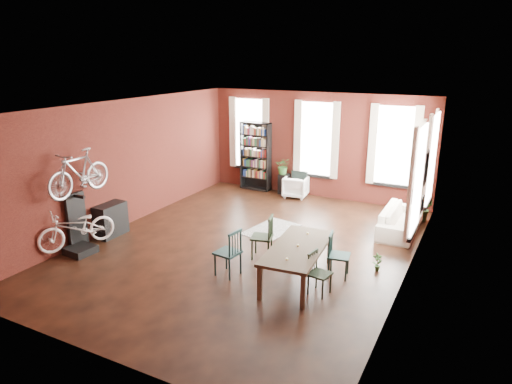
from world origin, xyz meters
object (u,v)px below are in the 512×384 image
Objects in this scene: dining_chair_a at (228,252)px; dining_chair_b at (262,237)px; white_armchair at (296,186)px; dining_chair_d at (339,256)px; plant_stand at (284,184)px; bicycle_floor at (75,210)px; console_table at (111,220)px; dining_table at (297,263)px; cream_sofa at (401,216)px; dining_chair_c at (320,274)px; bookshelf at (256,156)px; bike_trainer at (81,250)px.

dining_chair_a reaches higher than dining_chair_b.
dining_chair_a is 5.55m from white_armchair.
dining_chair_b is at bearing 77.52° from dining_chair_d.
bicycle_floor is (-2.18, -6.29, 0.69)m from plant_stand.
console_table is (-3.84, -0.54, -0.08)m from dining_chair_b.
dining_table is at bearing 33.43° from bicycle_floor.
dining_chair_a reaches higher than white_armchair.
cream_sofa is (2.39, 2.96, -0.07)m from dining_chair_b.
dining_chair_d is at bearing 4.52° from console_table.
dining_chair_c is 5.50m from console_table.
bookshelf is (-2.56, 4.66, 0.62)m from dining_chair_b.
cream_sofa is at bearing 64.93° from dining_table.
bicycle_floor is (-6.10, -4.63, 0.60)m from cream_sofa.
dining_chair_d is 1.25× the size of white_armchair.
bicycle_floor is at bearing -72.10° from dining_chair_a.
dining_chair_c is 1.01× the size of console_table.
dining_chair_a is at bearing -7.86° from console_table.
dining_table is 1.01× the size of cream_sofa.
dining_chair_c is 6.02m from white_armchair.
white_armchair is at bearing 107.79° from dining_table.
dining_chair_d is (1.99, 0.94, -0.04)m from dining_chair_a.
bookshelf is 1.69m from white_armchair.
dining_chair_a is 3.52m from bike_trainer.
white_armchair is 6.67m from bike_trainer.
dining_chair_b is (-1.09, 0.62, 0.12)m from dining_table.
bookshelf reaches higher than bike_trainer.
dining_chair_b is at bearing 8.05° from console_table.
dining_chair_a is at bearing 31.40° from bicycle_floor.
white_armchair is at bearing 60.84° from console_table.
bookshelf is (-4.31, 4.76, 0.65)m from dining_chair_d.
white_armchair is (-1.05, 4.45, -0.12)m from dining_chair_b.
dining_chair_d is at bearing -55.24° from plant_stand.
console_table is at bearing 85.36° from dining_chair_d.
bicycle_floor reaches higher than plant_stand.
cream_sofa reaches higher than dining_chair_c.
white_armchair is at bearing -19.42° from plant_stand.
bicycle_floor reaches higher than dining_chair_d.
dining_chair_a is 3.56m from bicycle_floor.
dining_chair_a reaches higher than bike_trainer.
dining_chair_a is 1.07m from dining_chair_b.
dining_table is 2.63× the size of console_table.
dining_chair_a reaches higher than plant_stand.
bicycle_floor is (-4.79, -1.05, 0.65)m from dining_table.
dining_table reaches higher than plant_stand.
dining_table is 2.17× the size of dining_chair_a.
bike_trainer is at bearing 127.36° from cream_sofa.
bookshelf reaches higher than bicycle_floor.
bookshelf reaches higher than dining_chair_a.
white_armchair is (1.51, -0.20, -0.74)m from bookshelf.
cream_sofa reaches higher than dining_table.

